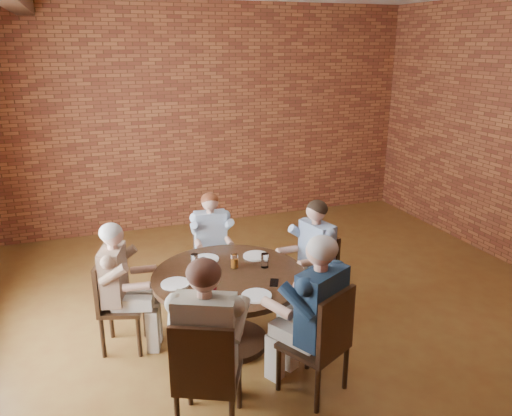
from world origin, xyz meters
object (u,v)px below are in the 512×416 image
object	(u,v)px
diner_c	(121,288)
diner_a	(312,260)
chair_e	(323,340)
diner_b	(212,246)
dining_table	(230,295)
diner_e	(314,316)
chair_c	(114,301)
smartphone	(274,283)
chair_b	(211,254)
chair_d	(206,374)
chair_a	(317,271)
diner_d	(208,345)

from	to	relation	value
diner_c	diner_a	bearing A→B (deg)	-74.66
chair_e	diner_b	bearing A→B (deg)	-106.24
dining_table	diner_a	xyz separation A→B (m)	(0.97, 0.23, 0.12)
diner_b	diner_e	distance (m)	1.95
chair_c	smartphone	size ratio (longest dim) A/B	6.11
chair_c	diner_c	xyz separation A→B (m)	(0.07, -0.02, 0.14)
diner_b	diner_e	bearing A→B (deg)	-73.96
chair_e	smartphone	xyz separation A→B (m)	(-0.17, 0.65, 0.23)
diner_c	diner_e	size ratio (longest dim) A/B	0.90
chair_b	chair_e	size ratio (longest dim) A/B	0.90
dining_table	smartphone	xyz separation A→B (m)	(0.33, -0.31, 0.23)
chair_d	diner_b	bearing A→B (deg)	-80.84
chair_a	diner_e	distance (m)	1.29
chair_b	diner_b	distance (m)	0.15
diner_c	smartphone	bearing A→B (deg)	-97.86
dining_table	diner_e	world-z (taller)	diner_e
chair_b	chair_c	xyz separation A→B (m)	(-1.15, -0.78, 0.01)
chair_b	diner_d	size ratio (longest dim) A/B	0.62
diner_d	smartphone	world-z (taller)	diner_d
chair_a	chair_d	xyz separation A→B (m)	(-1.56, -1.32, 0.03)
diner_b	diner_e	xyz separation A→B (m)	(0.34, -1.92, 0.09)
diner_b	chair_c	xyz separation A→B (m)	(-1.15, -0.71, -0.12)
diner_a	diner_b	distance (m)	1.19
chair_b	diner_e	distance (m)	2.03
chair_a	diner_a	xyz separation A→B (m)	(-0.08, -0.02, 0.15)
diner_c	smartphone	xyz separation A→B (m)	(1.30, -0.61, 0.12)
chair_c	diner_d	bearing A→B (deg)	-138.81
chair_b	diner_b	xyz separation A→B (m)	(-0.01, -0.07, 0.13)
diner_a	diner_c	bearing A→B (deg)	-105.53
diner_a	chair_d	distance (m)	1.97
chair_d	chair_e	xyz separation A→B (m)	(1.00, 0.10, 0.00)
chair_c	smartphone	bearing A→B (deg)	-97.46
chair_b	chair_e	xyz separation A→B (m)	(0.38, -2.07, 0.04)
diner_c	diner_e	distance (m)	1.85
diner_e	chair_c	bearing A→B (deg)	-66.14
diner_a	diner_c	world-z (taller)	diner_a
chair_c	chair_d	distance (m)	1.49
chair_a	chair_b	world-z (taller)	chair_a
chair_c	diner_c	distance (m)	0.16
chair_a	chair_c	size ratio (longest dim) A/B	1.01
dining_table	diner_d	xyz separation A→B (m)	(-0.47, -0.98, 0.17)
diner_a	smartphone	world-z (taller)	diner_a
dining_table	smartphone	world-z (taller)	smartphone
smartphone	chair_d	bearing A→B (deg)	-112.81
chair_a	diner_a	distance (m)	0.17
chair_a	diner_e	xyz separation A→B (m)	(-0.60, -1.13, 0.21)
diner_d	smartphone	size ratio (longest dim) A/B	9.53
chair_a	diner_b	size ratio (longest dim) A/B	0.75
chair_b	diner_c	xyz separation A→B (m)	(-1.08, -0.81, 0.15)
dining_table	diner_a	bearing A→B (deg)	13.38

